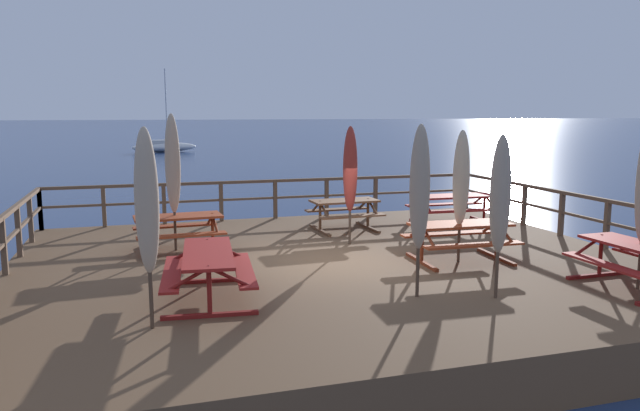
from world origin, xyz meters
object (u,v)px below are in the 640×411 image
at_px(picnic_table_mid_centre, 208,264).
at_px(patio_umbrella_tall_back_right, 420,188).
at_px(picnic_table_back_right, 344,208).
at_px(patio_umbrella_short_back, 147,202).
at_px(patio_umbrella_short_front, 461,179).
at_px(sailboat_distant, 164,146).
at_px(patio_umbrella_tall_back_left, 173,164).
at_px(patio_umbrella_tall_front, 350,170).
at_px(patio_umbrella_tall_mid_left, 500,195).
at_px(picnic_table_front_right, 635,256).
at_px(picnic_table_mid_left, 453,203).
at_px(picnic_table_back_left, 178,225).
at_px(picnic_table_mid_right, 460,233).

height_order(picnic_table_mid_centre, patio_umbrella_tall_back_right, patio_umbrella_tall_back_right).
height_order(picnic_table_back_right, patio_umbrella_short_back, patio_umbrella_short_back).
xyz_separation_m(patio_umbrella_short_front, sailboat_distant, (-3.62, 48.23, -1.92)).
bearing_deg(patio_umbrella_short_front, patio_umbrella_tall_back_left, 153.34).
distance_m(patio_umbrella_tall_front, patio_umbrella_tall_mid_left, 4.49).
bearing_deg(patio_umbrella_short_front, patio_umbrella_short_back, -160.74).
xyz_separation_m(picnic_table_mid_centre, sailboat_distant, (1.38, 49.18, -0.83)).
relative_size(picnic_table_mid_centre, patio_umbrella_tall_back_right, 0.84).
distance_m(picnic_table_front_right, patio_umbrella_tall_mid_left, 2.75).
distance_m(picnic_table_mid_left, sailboat_distant, 44.89).
bearing_deg(patio_umbrella_tall_back_left, picnic_table_mid_left, 8.17).
height_order(picnic_table_back_left, patio_umbrella_tall_back_right, patio_umbrella_tall_back_right).
height_order(picnic_table_mid_right, patio_umbrella_tall_back_right, patio_umbrella_tall_back_right).
distance_m(picnic_table_mid_right, patio_umbrella_tall_front, 2.84).
distance_m(picnic_table_back_left, patio_umbrella_tall_mid_left, 6.78).
xyz_separation_m(patio_umbrella_tall_back_left, patio_umbrella_tall_back_right, (3.52, -4.47, -0.10)).
xyz_separation_m(picnic_table_mid_left, picnic_table_back_right, (-3.05, 0.03, -0.02)).
distance_m(picnic_table_mid_right, picnic_table_back_right, 3.84).
bearing_deg(patio_umbrella_tall_back_left, sailboat_distant, 87.89).
relative_size(patio_umbrella_short_back, sailboat_distant, 0.36).
xyz_separation_m(picnic_table_mid_left, picnic_table_back_left, (-7.18, -1.10, -0.01)).
relative_size(picnic_table_back_right, patio_umbrella_tall_back_right, 0.62).
height_order(patio_umbrella_short_front, patio_umbrella_tall_back_right, patio_umbrella_tall_back_right).
xyz_separation_m(picnic_table_back_left, patio_umbrella_short_front, (5.23, -2.60, 1.10)).
xyz_separation_m(picnic_table_mid_right, sailboat_distant, (-3.69, 48.16, -0.82)).
relative_size(picnic_table_mid_right, patio_umbrella_short_front, 0.79).
relative_size(picnic_table_mid_left, patio_umbrella_tall_back_left, 0.77).
height_order(picnic_table_mid_left, picnic_table_front_right, same).
height_order(picnic_table_front_right, patio_umbrella_short_front, patio_umbrella_short_front).
xyz_separation_m(picnic_table_mid_left, picnic_table_front_right, (-0.05, -6.16, -0.01)).
distance_m(picnic_table_back_left, patio_umbrella_tall_back_right, 5.73).
height_order(picnic_table_mid_left, picnic_table_mid_right, same).
bearing_deg(patio_umbrella_tall_back_right, patio_umbrella_short_back, -176.54).
xyz_separation_m(patio_umbrella_short_back, patio_umbrella_tall_front, (4.39, 4.22, -0.07)).
bearing_deg(patio_umbrella_tall_back_right, sailboat_distant, 92.10).
distance_m(picnic_table_mid_centre, patio_umbrella_tall_back_left, 3.84).
bearing_deg(patio_umbrella_short_front, picnic_table_back_left, 153.57).
height_order(picnic_table_mid_right, picnic_table_back_right, same).
height_order(picnic_table_mid_left, patio_umbrella_short_back, patio_umbrella_short_back).
relative_size(picnic_table_mid_left, patio_umbrella_tall_mid_left, 0.86).
relative_size(picnic_table_front_right, sailboat_distant, 0.25).
bearing_deg(patio_umbrella_short_back, picnic_table_back_right, 50.32).
height_order(picnic_table_front_right, patio_umbrella_short_back, patio_umbrella_short_back).
bearing_deg(patio_umbrella_tall_back_right, picnic_table_mid_centre, 164.87).
distance_m(picnic_table_mid_right, patio_umbrella_tall_mid_left, 2.65).
height_order(picnic_table_mid_right, picnic_table_mid_centre, same).
bearing_deg(patio_umbrella_tall_mid_left, patio_umbrella_tall_back_left, 133.70).
distance_m(picnic_table_mid_left, picnic_table_front_right, 6.16).
bearing_deg(picnic_table_back_right, patio_umbrella_short_front, -73.65).
distance_m(picnic_table_mid_left, patio_umbrella_tall_front, 3.96).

